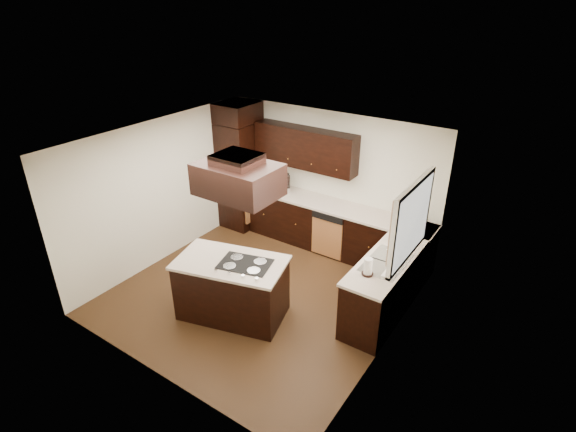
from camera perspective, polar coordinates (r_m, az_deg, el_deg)
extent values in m
cube|color=#55361B|center=(7.33, -3.32, -9.70)|extent=(4.20, 4.20, 0.02)
cube|color=silver|center=(6.17, -3.94, 9.46)|extent=(4.20, 4.20, 0.02)
cube|color=white|center=(8.27, 5.30, 4.72)|extent=(4.20, 0.02, 2.50)
cube|color=white|center=(5.40, -17.46, -9.59)|extent=(4.20, 0.02, 2.50)
cube|color=white|center=(8.00, -15.74, 3.02)|extent=(0.02, 4.20, 2.50)
cube|color=white|center=(5.78, 13.40, -6.38)|extent=(0.02, 4.20, 2.50)
cube|color=black|center=(8.96, -6.03, 5.16)|extent=(0.65, 0.75, 2.12)
cube|color=#B06E3C|center=(8.73, -4.27, 5.07)|extent=(0.05, 0.62, 0.78)
cube|color=black|center=(8.35, 4.24, -1.15)|extent=(2.93, 0.60, 0.88)
cube|color=black|center=(7.02, 13.11, -7.78)|extent=(0.60, 2.40, 0.88)
cube|color=beige|center=(8.13, 4.29, 1.67)|extent=(2.93, 0.63, 0.04)
cube|color=beige|center=(6.78, 13.39, -4.53)|extent=(0.63, 2.40, 0.04)
cube|color=black|center=(8.13, 2.17, 8.63)|extent=(2.00, 0.34, 0.72)
cube|color=#B06E3C|center=(8.02, 4.98, -2.80)|extent=(0.60, 0.05, 0.72)
cube|color=white|center=(6.05, 15.39, -0.66)|extent=(0.06, 1.32, 1.12)
cube|color=white|center=(6.04, 15.63, -0.73)|extent=(0.00, 1.20, 1.00)
cube|color=beige|center=(5.69, 13.43, -1.68)|extent=(0.02, 0.34, 0.90)
cube|color=beige|center=(6.41, 16.23, 1.32)|extent=(0.02, 0.34, 0.90)
cube|color=silver|center=(6.48, 12.38, -5.75)|extent=(0.52, 0.84, 0.01)
cube|color=black|center=(6.68, -7.10, -9.21)|extent=(1.66, 1.18, 0.88)
cube|color=beige|center=(6.42, -7.33, -5.89)|extent=(1.73, 1.25, 0.04)
cube|color=black|center=(6.32, -5.48, -6.07)|extent=(0.81, 0.64, 0.01)
cube|color=black|center=(5.83, -6.35, 4.64)|extent=(1.05, 0.72, 0.42)
cube|color=black|center=(5.73, -6.49, 7.18)|extent=(0.55, 0.50, 0.13)
cylinder|color=silver|center=(8.47, -0.19, 3.35)|extent=(0.15, 0.15, 0.10)
cone|color=silver|center=(8.40, -0.19, 4.48)|extent=(0.13, 0.13, 0.26)
cube|color=black|center=(8.47, -1.11, 4.18)|extent=(0.40, 0.23, 0.33)
imported|color=white|center=(8.64, -2.91, 3.64)|extent=(0.26, 0.26, 0.06)
imported|color=white|center=(6.79, 13.46, -3.47)|extent=(0.10, 0.10, 0.17)
cylinder|color=white|center=(6.10, 10.13, -6.37)|extent=(0.13, 0.13, 0.25)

